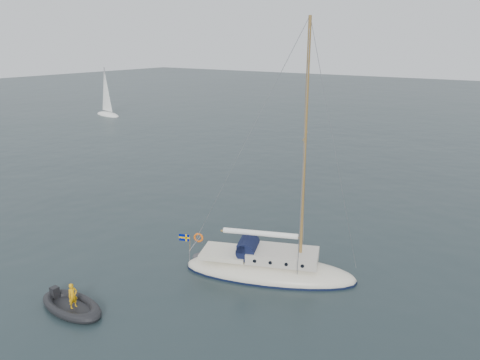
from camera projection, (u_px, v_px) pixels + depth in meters
The scene contains 5 objects.
ground at pixel (276, 266), 27.79m from camera, with size 300.00×300.00×0.00m, color black.
sailboat at pixel (269, 257), 26.48m from camera, with size 10.32×3.09×14.70m.
dinghy at pixel (213, 258), 28.42m from camera, with size 2.57×1.16×0.37m.
rib at pixel (71, 305), 23.27m from camera, with size 4.07×1.85×1.52m.
distant_yacht_a at pixel (106, 94), 81.86m from camera, with size 6.71×3.58×8.89m.
Camera 1 is at (12.36, -21.98, 12.92)m, focal length 35.00 mm.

